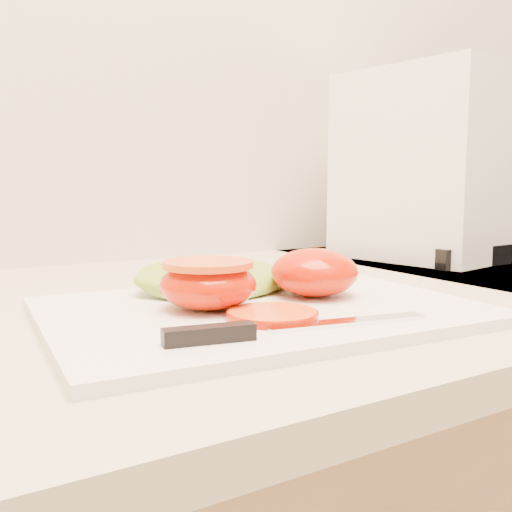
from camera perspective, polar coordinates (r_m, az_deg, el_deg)
cutting_board at (r=0.53m, az=0.56°, el=-5.47°), size 0.41×0.31×0.01m
tomato_half_dome at (r=0.57m, az=5.85°, el=-1.62°), size 0.09×0.09×0.05m
tomato_half_cut at (r=0.51m, az=-4.81°, el=-2.68°), size 0.09×0.09×0.04m
tomato_slice_0 at (r=0.48m, az=1.66°, el=-5.90°), size 0.07×0.07×0.01m
lettuce_leaf_0 at (r=0.59m, az=-4.45°, el=-2.20°), size 0.18×0.14×0.03m
lettuce_leaf_1 at (r=0.62m, az=-0.49°, el=-2.07°), size 0.13×0.12×0.02m
knife at (r=0.43m, az=1.17°, el=-7.31°), size 0.22×0.04×0.01m
appliance at (r=0.98m, az=16.63°, el=8.57°), size 0.24×0.28×0.30m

